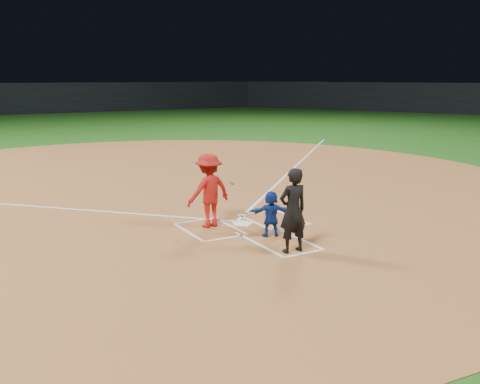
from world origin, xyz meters
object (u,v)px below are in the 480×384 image
home_plate (242,224)px  umpire (293,210)px  batter_at_plate (209,191)px  catcher (271,214)px

home_plate → umpire: umpire is taller
home_plate → batter_at_plate: (-0.88, 0.22, 0.96)m
home_plate → catcher: (0.07, -1.30, 0.57)m
catcher → home_plate: bearing=-66.7°
home_plate → catcher: bearing=93.0°
catcher → batter_at_plate: size_ratio=0.59×
umpire → batter_at_plate: batter_at_plate is taller
home_plate → batter_at_plate: size_ratio=0.31×
catcher → batter_at_plate: 1.83m
umpire → catcher: bearing=-100.0°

